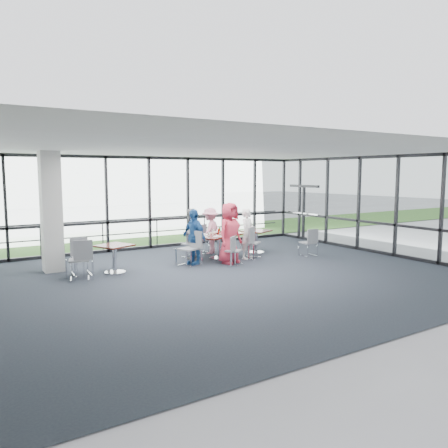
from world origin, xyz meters
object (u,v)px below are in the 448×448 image
diner_far_right (210,231)px  diner_end (194,237)px  chair_main_end (188,249)px  side_table_right (256,234)px  diner_far_left (191,234)px  main_table (219,239)px  chair_main_fr (203,240)px  diner_near_left (230,233)px  chair_main_nr (251,243)px  chair_spare_la (79,260)px  chair_spare_lb (82,258)px  structural_column (51,212)px  chair_main_fl (190,244)px  chair_spare_r (308,243)px  diner_near_right (248,234)px  chair_main_nl (234,251)px  side_table_left (114,250)px

diner_far_right → diner_end: bearing=9.1°
chair_main_end → diner_far_right: bearing=111.7°
side_table_right → diner_far_left: size_ratio=0.68×
main_table → chair_main_fr: (0.02, 1.02, -0.16)m
diner_near_left → chair_main_nr: 1.06m
diner_end → chair_main_end: 0.41m
chair_main_fr → chair_spare_la: 4.61m
chair_main_nr → chair_spare_lb: bearing=140.9°
diner_far_right → chair_spare_la: size_ratio=1.54×
diner_near_left → main_table: bearing=61.5°
structural_column → chair_spare_la: 1.77m
chair_main_nr → diner_near_left: bearing=160.2°
side_table_right → diner_near_left: (-1.67, -0.99, 0.27)m
diner_near_left → diner_end: (-0.96, 0.42, -0.09)m
chair_main_fl → chair_spare_la: (-3.67, -1.14, 0.07)m
diner_near_left → chair_main_end: 1.30m
chair_main_fl → chair_spare_r: (3.29, -1.81, 0.01)m
chair_main_nr → chair_main_fr: bearing=83.1°
diner_near_right → chair_main_nl: size_ratio=1.86×
diner_near_right → chair_main_nl: diner_near_right is taller
side_table_left → main_table: bearing=4.2°
structural_column → chair_main_nr: (5.53, -1.40, -1.11)m
chair_main_fl → chair_spare_lb: size_ratio=0.89×
chair_main_nr → chair_main_fl: (-1.50, 1.21, -0.07)m
diner_near_left → chair_main_nr: diner_near_left is taller
diner_far_left → chair_main_fl: size_ratio=1.84×
chair_main_nr → chair_spare_la: bearing=145.1°
diner_near_right → chair_spare_r: bearing=-44.9°
side_table_left → diner_near_right: (4.09, -0.27, 0.15)m
chair_main_end → chair_spare_r: (3.92, -0.68, -0.06)m
main_table → diner_near_left: 0.86m
main_table → chair_spare_lb: size_ratio=2.11×
chair_main_end → chair_spare_r: size_ratio=1.13×
chair_main_fl → chair_spare_lb: (-3.51, -0.77, 0.05)m
chair_spare_la → chair_spare_lb: size_ratio=1.04×
diner_near_right → chair_main_nl: 1.11m
diner_near_right → diner_far_left: size_ratio=1.00×
diner_end → chair_main_fl: 1.17m
chair_main_fl → chair_main_fr: chair_main_fr is taller
main_table → chair_main_nl: 1.11m
chair_main_fl → side_table_left: bearing=-10.8°
diner_end → chair_main_nr: bearing=74.3°
side_table_right → diner_far_right: 1.53m
main_table → chair_main_end: 1.40m
main_table → chair_main_nr: 1.01m
diner_end → chair_main_end: (-0.23, -0.10, -0.32)m
side_table_right → chair_main_fr: 1.76m
main_table → diner_near_left: size_ratio=1.12×
chair_main_end → diner_far_left: bearing=128.8°
diner_near_left → side_table_right: bearing=10.3°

